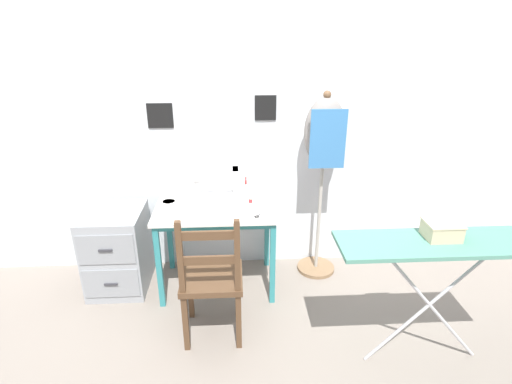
# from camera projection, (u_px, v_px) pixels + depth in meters

# --- Properties ---
(ground_plane) EXTENTS (14.00, 14.00, 0.00)m
(ground_plane) POSITION_uv_depth(u_px,v_px,m) (218.00, 306.00, 3.03)
(ground_plane) COLOR gray
(wall_back) EXTENTS (10.00, 0.06, 2.55)m
(wall_back) POSITION_uv_depth(u_px,v_px,m) (215.00, 121.00, 3.16)
(wall_back) COLOR silver
(wall_back) RESTS_ON ground_plane
(sewing_table) EXTENTS (0.91, 0.60, 0.70)m
(sewing_table) POSITION_uv_depth(u_px,v_px,m) (216.00, 218.00, 3.06)
(sewing_table) COLOR silver
(sewing_table) RESTS_ON ground_plane
(sewing_machine) EXTENTS (0.39, 0.17, 0.30)m
(sewing_machine) POSITION_uv_depth(u_px,v_px,m) (223.00, 187.00, 3.05)
(sewing_machine) COLOR white
(sewing_machine) RESTS_ON sewing_table
(fabric_bowl) EXTENTS (0.12, 0.12, 0.05)m
(fabric_bowl) POSITION_uv_depth(u_px,v_px,m) (169.00, 204.00, 3.01)
(fabric_bowl) COLOR silver
(fabric_bowl) RESTS_ON sewing_table
(scissors) EXTENTS (0.10, 0.12, 0.01)m
(scissors) POSITION_uv_depth(u_px,v_px,m) (259.00, 215.00, 2.88)
(scissors) COLOR silver
(scissors) RESTS_ON sewing_table
(thread_spool_near_machine) EXTENTS (0.04, 0.04, 0.04)m
(thread_spool_near_machine) POSITION_uv_depth(u_px,v_px,m) (251.00, 201.00, 3.08)
(thread_spool_near_machine) COLOR red
(thread_spool_near_machine) RESTS_ON sewing_table
(wooden_chair) EXTENTS (0.40, 0.38, 0.94)m
(wooden_chair) POSITION_uv_depth(u_px,v_px,m) (212.00, 280.00, 2.59)
(wooden_chair) COLOR #513823
(wooden_chair) RESTS_ON ground_plane
(filing_cabinet) EXTENTS (0.44, 0.51, 0.66)m
(filing_cabinet) POSITION_uv_depth(u_px,v_px,m) (117.00, 250.00, 3.16)
(filing_cabinet) COLOR #93999E
(filing_cabinet) RESTS_ON ground_plane
(dress_form) EXTENTS (0.32, 0.32, 1.54)m
(dress_form) POSITION_uv_depth(u_px,v_px,m) (324.00, 145.00, 3.07)
(dress_form) COLOR #846647
(dress_form) RESTS_ON ground_plane
(ironing_board) EXTENTS (1.18, 0.33, 0.85)m
(ironing_board) POSITION_uv_depth(u_px,v_px,m) (441.00, 249.00, 2.26)
(ironing_board) COLOR #518E7A
(ironing_board) RESTS_ON ground_plane
(storage_box) EXTENTS (0.20, 0.16, 0.10)m
(storage_box) POSITION_uv_depth(u_px,v_px,m) (442.00, 230.00, 2.26)
(storage_box) COLOR beige
(storage_box) RESTS_ON ironing_board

